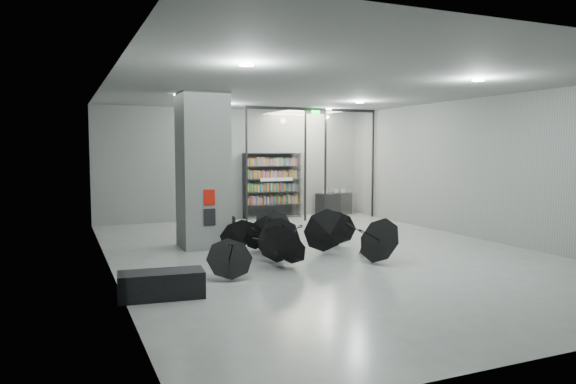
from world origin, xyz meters
name	(u,v)px	position (x,y,z in m)	size (l,w,h in m)	color
room	(324,137)	(0.00, 0.00, 2.84)	(14.00, 14.02, 4.01)	slate
column	(203,170)	(-2.50, 2.00, 2.00)	(1.20, 1.20, 4.00)	slate
fire_cabinet	(209,197)	(-2.50, 1.38, 1.35)	(0.28, 0.04, 0.38)	#A50A07
info_panel	(210,217)	(-2.50, 1.38, 0.85)	(0.30, 0.03, 0.42)	black
exit_sign	(316,113)	(2.40, 5.30, 3.82)	(0.30, 0.06, 0.15)	#0CE533
glass_partition	(313,159)	(2.39, 5.50, 2.18)	(5.06, 0.08, 4.00)	silver
bench	(161,285)	(-4.39, -2.47, 0.23)	(1.44, 0.62, 0.46)	black
bookshelf	(272,185)	(1.32, 6.75, 1.20)	(2.19, 0.44, 2.40)	black
shop_counter	(334,204)	(3.84, 6.58, 0.42)	(1.42, 0.57, 0.85)	black
umbrella_cluster	(291,242)	(-0.84, 0.05, 0.31)	(5.06, 4.90, 1.30)	black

